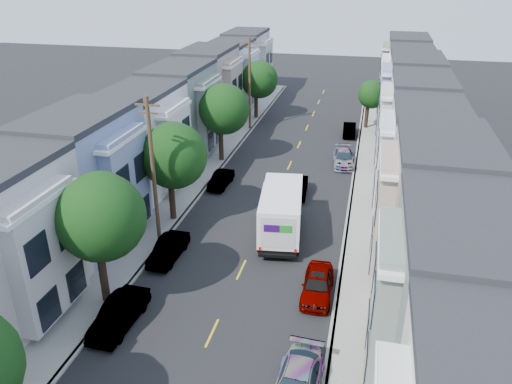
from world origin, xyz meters
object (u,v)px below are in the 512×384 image
at_px(tree_e, 259,80).
at_px(utility_pole_near, 153,173).
at_px(tree_far_r, 371,95).
at_px(parked_left_b, 119,314).
at_px(parked_right_c, 343,158).
at_px(parked_left_c, 168,249).
at_px(tree_b, 100,218).
at_px(utility_pole_far, 250,84).
at_px(parked_left_d, 221,180).
at_px(parked_right_d, 349,130).
at_px(fedex_truck, 281,211).
at_px(parked_right_b, 317,285).
at_px(lead_sedan, 298,188).
at_px(tree_c, 173,156).
at_px(tree_d, 223,109).

bearing_deg(tree_e, utility_pole_near, -90.00).
distance_m(tree_e, tree_far_r, 13.27).
relative_size(tree_e, parked_left_b, 1.61).
bearing_deg(tree_far_r, parked_left_b, -107.34).
height_order(parked_left_b, parked_right_c, parked_left_b).
bearing_deg(parked_left_c, tree_b, -103.91).
height_order(tree_far_r, utility_pole_far, utility_pole_far).
bearing_deg(parked_left_d, tree_far_r, 60.92).
relative_size(utility_pole_far, parked_right_d, 2.60).
bearing_deg(tree_b, utility_pole_near, 89.98).
height_order(utility_pole_near, fedex_truck, utility_pole_near).
distance_m(tree_e, fedex_truck, 28.77).
height_order(utility_pole_far, parked_right_b, utility_pole_far).
bearing_deg(parked_right_b, lead_sedan, 102.25).
xyz_separation_m(tree_c, parked_right_b, (11.20, -6.82, -4.38)).
bearing_deg(tree_far_r, tree_d, -134.24).
height_order(utility_pole_far, parked_left_d, utility_pole_far).
height_order(utility_pole_near, parked_left_d, utility_pole_near).
height_order(utility_pole_far, fedex_truck, utility_pole_far).
height_order(tree_e, utility_pole_far, utility_pole_far).
height_order(parked_left_b, parked_left_d, parked_left_b).
bearing_deg(fedex_truck, parked_right_c, 70.12).
bearing_deg(lead_sedan, tree_c, -145.67).
distance_m(utility_pole_far, parked_right_c, 14.86).
xyz_separation_m(lead_sedan, parked_right_b, (3.13, -13.24, 0.07)).
bearing_deg(parked_right_b, fedex_truck, 116.26).
bearing_deg(tree_d, tree_b, -90.00).
xyz_separation_m(tree_e, utility_pole_far, (0.00, -4.40, 0.40)).
relative_size(tree_b, lead_sedan, 2.00).
distance_m(tree_c, tree_e, 27.10).
bearing_deg(parked_left_c, parked_right_d, 72.43).
bearing_deg(lead_sedan, parked_left_d, 174.10).
xyz_separation_m(tree_c, tree_far_r, (13.20, 25.97, -1.18)).
height_order(utility_pole_near, parked_left_b, utility_pole_near).
bearing_deg(parked_left_d, tree_d, 105.88).
height_order(tree_c, parked_left_d, tree_c).
bearing_deg(tree_c, utility_pole_near, -89.97).
bearing_deg(parked_left_c, lead_sedan, 61.56).
xyz_separation_m(tree_b, utility_pole_near, (0.00, 6.80, -0.24)).
xyz_separation_m(parked_left_d, parked_right_d, (9.80, 16.36, 0.03)).
bearing_deg(parked_left_b, tree_far_r, 74.65).
distance_m(tree_d, parked_right_b, 22.69).
distance_m(tree_d, parked_right_c, 12.15).
bearing_deg(utility_pole_far, parked_right_d, 1.46).
distance_m(utility_pole_far, parked_left_d, 16.76).
height_order(tree_b, parked_right_d, tree_b).
xyz_separation_m(tree_b, parked_left_c, (1.40, 5.02, -4.73)).
height_order(tree_e, parked_right_b, tree_e).
relative_size(utility_pole_near, lead_sedan, 2.57).
relative_size(tree_d, parked_left_c, 1.87).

